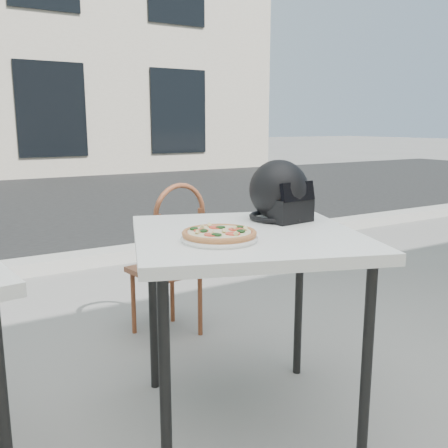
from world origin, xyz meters
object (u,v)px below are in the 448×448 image
plate (219,239)px  helmet (280,193)px  cafe_chair_main (172,253)px  cafe_table_main (246,250)px  pizza (219,233)px

plate → helmet: (0.44, 0.22, 0.11)m
plate → helmet: 0.51m
cafe_chair_main → cafe_table_main: bearing=73.3°
cafe_table_main → helmet: bearing=27.0°
pizza → cafe_chair_main: size_ratio=0.36×
plate → pizza: 0.02m
pizza → cafe_chair_main: 1.12m
cafe_chair_main → pizza: bearing=64.4°
helmet → cafe_chair_main: 0.93m
cafe_table_main → helmet: size_ratio=3.75×
cafe_table_main → pizza: pizza is taller
helmet → pizza: bearing=-159.9°
pizza → cafe_chair_main: (0.28, 1.02, -0.34)m
cafe_table_main → cafe_chair_main: size_ratio=1.20×
cafe_table_main → cafe_chair_main: cafe_chair_main is taller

